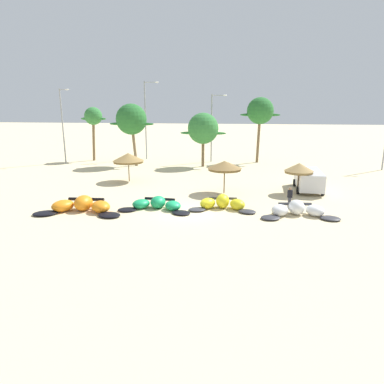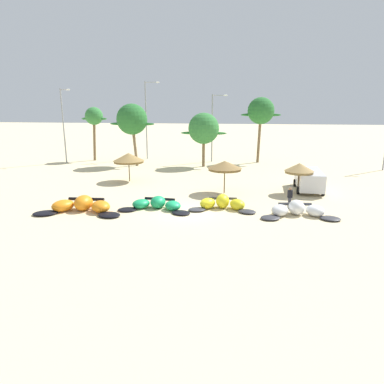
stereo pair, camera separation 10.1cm
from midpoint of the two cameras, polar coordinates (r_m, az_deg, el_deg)
name	(u,v)px [view 1 (the left image)]	position (r m, az deg, el deg)	size (l,w,h in m)	color
ground_plane	(189,212)	(25.08, -0.63, -3.32)	(260.00, 260.00, 0.00)	beige
kite_far_left	(82,206)	(26.32, -17.93, -2.21)	(6.67, 3.24, 1.11)	black
kite_left	(157,204)	(25.82, -5.95, -2.07)	(5.75, 2.76, 0.91)	black
kite_left_of_center	(222,204)	(25.79, 4.97, -1.93)	(5.21, 2.37, 1.07)	#333338
kite_center	(297,210)	(25.23, 16.99, -2.89)	(5.66, 2.86, 1.05)	#333338
beach_umbrella_near_van	(128,158)	(35.45, -10.61, 5.59)	(3.14, 3.14, 2.91)	brown
beach_umbrella_middle	(225,166)	(30.13, 5.33, 4.38)	(3.00, 3.00, 2.88)	brown
beach_umbrella_near_palms	(299,168)	(31.11, 17.25, 3.81)	(2.50, 2.50, 2.74)	brown
parked_van	(308,178)	(33.07, 18.68, 2.15)	(2.51, 5.26, 1.84)	silver
person_near_kites	(290,198)	(26.74, 15.80, -0.93)	(0.36, 0.24, 1.62)	#383842
palm_leftmost	(93,117)	(50.44, -16.12, 11.83)	(3.66, 2.44, 7.40)	brown
palm_left	(131,120)	(44.82, -10.10, 11.74)	(5.80, 3.87, 7.84)	#7F6647
palm_left_of_gap	(203,129)	(43.54, 1.79, 10.45)	(5.79, 3.86, 6.73)	brown
palm_center_left	(260,111)	(47.60, 11.19, 12.99)	(5.28, 3.52, 8.67)	brown
lamppost_west	(63,123)	(49.34, -20.66, 10.70)	(1.44, 0.24, 9.73)	gray
lamppost_west_center	(146,117)	(50.48, -7.62, 12.28)	(2.16, 0.24, 10.90)	gray
lamppost_east_center	(213,124)	(47.46, 3.41, 11.13)	(2.08, 0.24, 9.06)	gray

